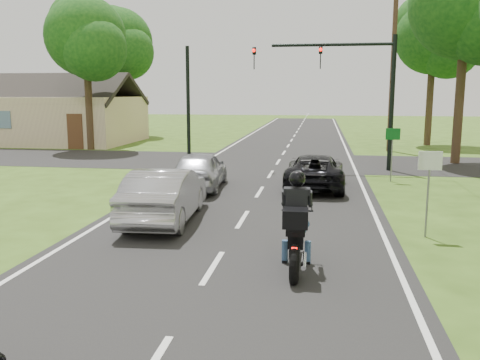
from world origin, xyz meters
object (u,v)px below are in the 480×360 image
(dark_suv, at_px, (315,171))
(silver_sedan, at_px, (165,195))
(sign_white, at_px, (429,173))
(motorcycle_rider, at_px, (296,231))
(traffic_signal, at_px, (350,78))
(sign_green, at_px, (393,142))
(utility_pole_far, at_px, (393,65))
(silver_suv, at_px, (200,170))

(dark_suv, distance_m, silver_sedan, 6.89)
(silver_sedan, xyz_separation_m, sign_white, (6.78, -0.53, 0.85))
(motorcycle_rider, distance_m, traffic_signal, 14.33)
(motorcycle_rider, relative_size, sign_white, 1.11)
(dark_suv, bearing_deg, sign_green, -147.40)
(utility_pole_far, bearing_deg, sign_green, -96.73)
(motorcycle_rider, height_order, silver_sedan, motorcycle_rider)
(sign_white, bearing_deg, motorcycle_rider, -137.17)
(silver_suv, bearing_deg, silver_sedan, 88.53)
(motorcycle_rider, relative_size, sign_green, 1.11)
(motorcycle_rider, distance_m, silver_sedan, 5.02)
(dark_suv, relative_size, utility_pole_far, 0.45)
(sign_white, bearing_deg, silver_suv, 142.60)
(silver_suv, height_order, traffic_signal, traffic_signal)
(dark_suv, bearing_deg, silver_suv, 11.86)
(silver_sedan, xyz_separation_m, silver_suv, (-0.17, 4.78, -0.03))
(silver_suv, relative_size, sign_green, 1.93)
(motorcycle_rider, height_order, sign_green, sign_green)
(dark_suv, relative_size, traffic_signal, 0.71)
(silver_suv, distance_m, traffic_signal, 8.69)
(utility_pole_far, height_order, sign_green, utility_pole_far)
(silver_sedan, xyz_separation_m, sign_green, (6.98, 7.47, 0.85))
(traffic_signal, bearing_deg, sign_green, -62.62)
(silver_suv, bearing_deg, sign_green, -162.84)
(utility_pole_far, bearing_deg, dark_suv, -108.37)
(traffic_signal, bearing_deg, silver_sedan, -117.31)
(dark_suv, bearing_deg, traffic_signal, -105.58)
(traffic_signal, height_order, utility_pole_far, utility_pole_far)
(motorcycle_rider, bearing_deg, silver_suv, 114.92)
(motorcycle_rider, relative_size, utility_pole_far, 0.23)
(silver_sedan, bearing_deg, sign_green, -136.49)
(silver_sedan, relative_size, utility_pole_far, 0.44)
(silver_sedan, distance_m, utility_pole_far, 20.72)
(silver_sedan, xyz_separation_m, traffic_signal, (5.42, 10.49, 3.39))
(traffic_signal, height_order, sign_white, traffic_signal)
(motorcycle_rider, relative_size, traffic_signal, 0.37)
(silver_suv, height_order, utility_pole_far, utility_pole_far)
(sign_white, bearing_deg, silver_sedan, 175.53)
(sign_white, bearing_deg, dark_suv, 114.35)
(motorcycle_rider, distance_m, sign_white, 4.22)
(silver_suv, relative_size, traffic_signal, 0.64)
(silver_sedan, distance_m, sign_white, 6.85)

